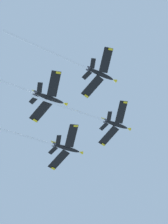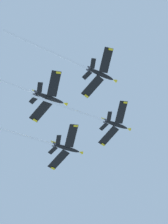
# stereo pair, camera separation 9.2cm
# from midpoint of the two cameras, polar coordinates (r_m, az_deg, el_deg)

# --- Properties ---
(jet_lead) EXTENTS (32.31, 29.58, 22.72)m
(jet_lead) POSITION_cam_midpoint_polar(r_m,az_deg,el_deg) (136.72, 3.20, -1.35)
(jet_lead) COLOR black
(jet_left_wing) EXTENTS (34.09, 31.86, 23.96)m
(jet_left_wing) POSITION_cam_midpoint_polar(r_m,az_deg,el_deg) (131.50, -5.70, -4.87)
(jet_left_wing) COLOR black
(jet_right_wing) EXTENTS (32.47, 30.07, 22.45)m
(jet_right_wing) POSITION_cam_midpoint_polar(r_m,az_deg,el_deg) (126.77, 0.49, 6.97)
(jet_right_wing) COLOR black
(jet_slot) EXTENTS (38.52, 35.12, 26.54)m
(jet_slot) POSITION_cam_midpoint_polar(r_m,az_deg,el_deg) (121.83, -9.19, 3.55)
(jet_slot) COLOR black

